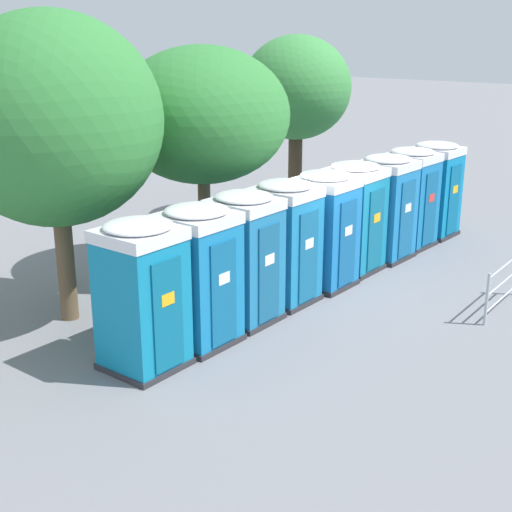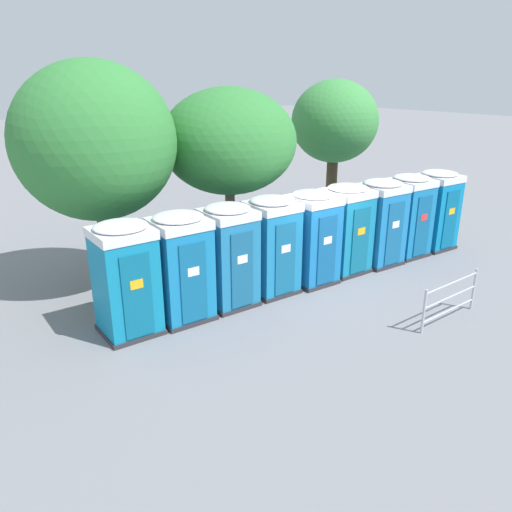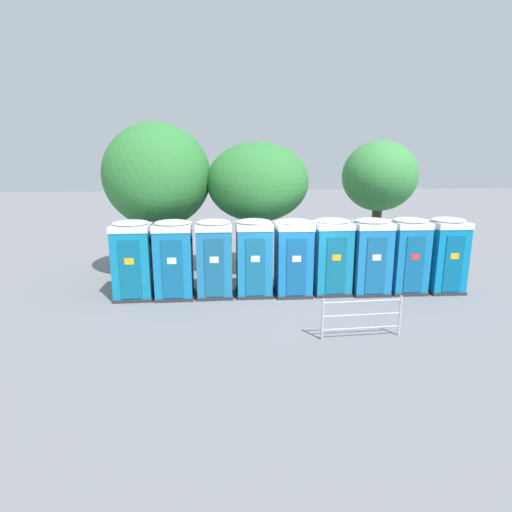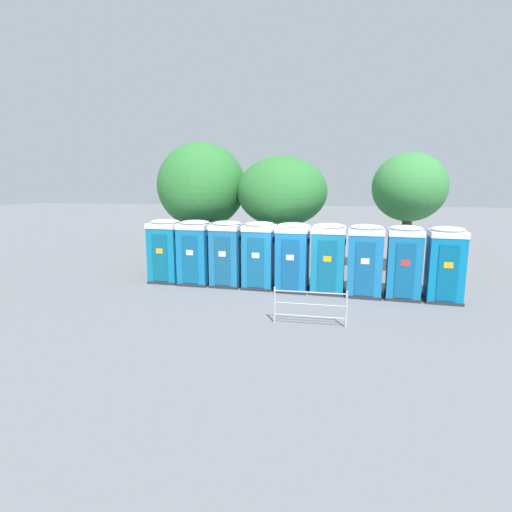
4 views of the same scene
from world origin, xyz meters
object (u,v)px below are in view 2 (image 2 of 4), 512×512
at_px(portapotty_7, 408,215).
at_px(street_tree_0, 95,142).
at_px(portapotty_2, 229,255).
at_px(portapotty_5, 346,228).
at_px(street_tree_2, 229,142).
at_px(portapotty_3, 271,245).
at_px(portapotty_1, 181,266).
at_px(portapotty_0, 126,278).
at_px(portapotty_4, 313,237).
at_px(street_tree_1, 335,123).
at_px(portapotty_8, 436,209).
at_px(portapotty_6, 380,222).
at_px(event_barrier, 450,298).

relative_size(portapotty_7, street_tree_0, 0.44).
xyz_separation_m(portapotty_2, portapotty_5, (3.87, -0.25, -0.00)).
bearing_deg(portapotty_7, street_tree_0, 158.45).
bearing_deg(street_tree_2, portapotty_3, -101.20).
distance_m(portapotty_1, portapotty_3, 2.59).
bearing_deg(portapotty_2, portapotty_0, 176.43).
relative_size(portapotty_1, portapotty_3, 1.00).
height_order(portapotty_2, portapotty_4, same).
distance_m(portapotty_2, street_tree_1, 8.28).
xyz_separation_m(portapotty_2, portapotty_8, (7.74, -0.60, -0.00)).
bearing_deg(portapotty_7, street_tree_2, 147.61).
distance_m(portapotty_0, portapotty_7, 9.06).
relative_size(portapotty_6, street_tree_0, 0.44).
distance_m(portapotty_2, portapotty_6, 5.17).
bearing_deg(portapotty_4, portapotty_3, 172.11).
height_order(portapotty_0, portapotty_5, same).
bearing_deg(street_tree_0, portapotty_1, -77.07).
relative_size(portapotty_4, street_tree_0, 0.44).
relative_size(portapotty_5, street_tree_0, 0.44).
bearing_deg(portapotty_7, portapotty_0, 175.92).
distance_m(street_tree_0, event_barrier, 9.21).
xyz_separation_m(portapotty_5, street_tree_0, (-5.81, 3.08, 2.55)).
distance_m(portapotty_3, portapotty_8, 6.47).
xyz_separation_m(portapotty_2, event_barrier, (3.46, -3.89, -0.72)).
xyz_separation_m(portapotty_6, portapotty_8, (2.58, -0.17, 0.00)).
bearing_deg(portapotty_0, street_tree_0, 76.31).
bearing_deg(portapotty_8, street_tree_0, 160.46).
bearing_deg(street_tree_1, portapotty_1, -157.97).
height_order(portapotty_4, portapotty_8, same).
bearing_deg(street_tree_1, street_tree_2, -169.59).
bearing_deg(portapotty_2, portapotty_4, -5.33).
distance_m(portapotty_6, event_barrier, 3.92).
bearing_deg(portapotty_6, portapotty_5, 171.95).
xyz_separation_m(portapotty_3, portapotty_7, (5.16, -0.42, 0.00)).
bearing_deg(street_tree_2, portapotty_5, -52.61).
distance_m(portapotty_0, portapotty_5, 6.47).
relative_size(portapotty_0, portapotty_7, 1.00).
xyz_separation_m(portapotty_3, portapotty_5, (2.58, -0.19, -0.00)).
distance_m(portapotty_0, street_tree_2, 5.46).
relative_size(portapotty_3, street_tree_1, 0.48).
height_order(portapotty_0, portapotty_8, same).
bearing_deg(portapotty_5, street_tree_1, 48.73).
bearing_deg(portapotty_1, portapotty_2, -1.97).
bearing_deg(street_tree_0, portapotty_2, -55.65).
distance_m(portapotty_2, street_tree_0, 4.27).
xyz_separation_m(portapotty_0, event_barrier, (6.04, -4.05, -0.72)).
bearing_deg(event_barrier, portapotty_2, 131.64).
xyz_separation_m(portapotty_0, portapotty_4, (5.16, -0.40, 0.00)).
bearing_deg(portapotty_6, portapotty_0, 175.63).
bearing_deg(portapotty_2, portapotty_1, 178.03).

